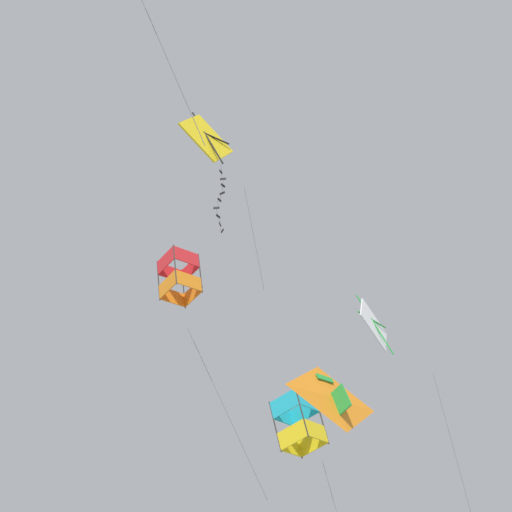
% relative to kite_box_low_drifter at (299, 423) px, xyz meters
% --- Properties ---
extents(kite_box_low_drifter, '(3.32, 2.93, 8.91)m').
position_rel_kite_box_low_drifter_xyz_m(kite_box_low_drifter, '(0.00, 0.00, 0.00)').
color(kite_box_low_drifter, '#1EB2C6').
extents(kite_box_near_left, '(3.42, 3.22, 7.46)m').
position_rel_kite_box_low_drifter_xyz_m(kite_box_near_left, '(-3.45, -5.82, 2.91)').
color(kite_box_near_left, red).
extents(kite_diamond_far_centre, '(2.47, 1.84, 6.57)m').
position_rel_kite_box_low_drifter_xyz_m(kite_diamond_far_centre, '(-2.42, -8.26, 6.25)').
color(kite_diamond_far_centre, yellow).
extents(kite_delta_near_right, '(1.86, 1.90, 1.22)m').
position_rel_kite_box_low_drifter_xyz_m(kite_delta_near_right, '(0.88, -9.87, -2.25)').
color(kite_delta_near_right, orange).
extents(kite_diamond_mid_left, '(2.95, 3.43, 9.48)m').
position_rel_kite_box_low_drifter_xyz_m(kite_diamond_mid_left, '(2.62, -2.69, 2.49)').
color(kite_diamond_mid_left, white).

